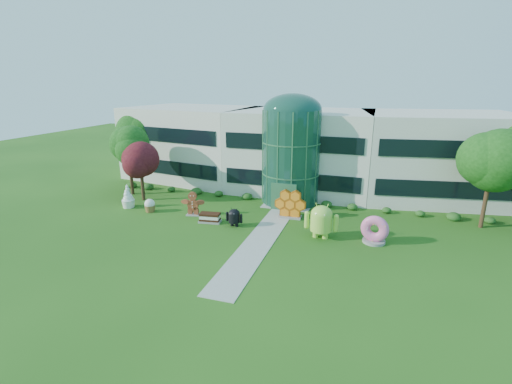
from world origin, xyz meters
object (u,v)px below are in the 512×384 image
(donut, at_px, (375,229))
(android_green, at_px, (321,219))
(android_black, at_px, (234,216))
(gingerbread, at_px, (193,203))

(donut, bearing_deg, android_green, -165.90)
(android_green, distance_m, donut, 4.33)
(android_black, bearing_deg, android_green, 3.09)
(android_black, distance_m, gingerbread, 5.09)
(android_green, relative_size, donut, 1.41)
(donut, height_order, gingerbread, gingerbread)
(gingerbread, bearing_deg, android_black, -26.59)
(android_black, bearing_deg, donut, 5.28)
(android_green, xyz_separation_m, android_black, (-7.81, 0.15, -0.70))
(android_green, height_order, donut, android_green)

